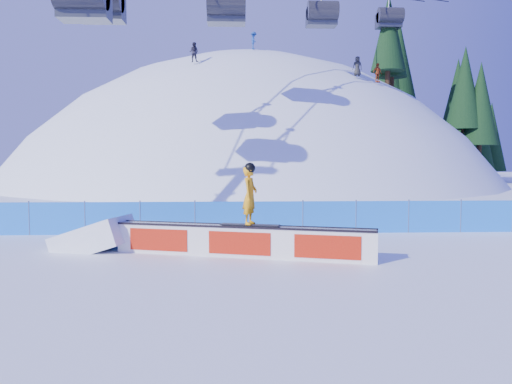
{
  "coord_description": "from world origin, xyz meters",
  "views": [
    {
      "loc": [
        -1.57,
        -13.84,
        2.83
      ],
      "look_at": [
        -0.87,
        1.74,
        1.74
      ],
      "focal_mm": 35.0,
      "sensor_mm": 36.0,
      "label": 1
    }
  ],
  "objects": [
    {
      "name": "snow_ramp",
      "position": [
        -5.88,
        1.56,
        0.0
      ],
      "size": [
        2.68,
        2.08,
        1.47
      ],
      "primitive_type": null,
      "rotation": [
        0.0,
        -0.31,
        -0.28
      ],
      "color": "white",
      "rests_on": "ground"
    },
    {
      "name": "snow_hill",
      "position": [
        0.0,
        42.0,
        -18.0
      ],
      "size": [
        64.0,
        64.0,
        64.0
      ],
      "color": "white",
      "rests_on": "ground"
    },
    {
      "name": "distant_skiers",
      "position": [
        2.98,
        31.06,
        11.92
      ],
      "size": [
        16.75,
        7.07,
        5.59
      ],
      "color": "black",
      "rests_on": "ground"
    },
    {
      "name": "treeline",
      "position": [
        21.68,
        42.46,
        10.43
      ],
      "size": [
        16.87,
        11.75,
        19.91
      ],
      "color": "black",
      "rests_on": "ground"
    },
    {
      "name": "safety_fence",
      "position": [
        0.0,
        4.5,
        0.6
      ],
      "size": [
        22.05,
        0.05,
        1.3
      ],
      "color": "blue",
      "rests_on": "ground"
    },
    {
      "name": "ground",
      "position": [
        0.0,
        0.0,
        0.0
      ],
      "size": [
        160.0,
        160.0,
        0.0
      ],
      "primitive_type": "plane",
      "color": "white",
      "rests_on": "ground"
    },
    {
      "name": "snowboarder",
      "position": [
        -1.11,
        0.16,
        1.78
      ],
      "size": [
        1.72,
        0.77,
        1.78
      ],
      "rotation": [
        0.0,
        0.0,
        1.21
      ],
      "color": "black",
      "rests_on": "rail_box"
    },
    {
      "name": "rail_box",
      "position": [
        -1.35,
        0.23,
        0.45
      ],
      "size": [
        7.4,
        2.63,
        0.91
      ],
      "rotation": [
        0.0,
        0.0,
        -0.28
      ],
      "color": "white",
      "rests_on": "ground"
    }
  ]
}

